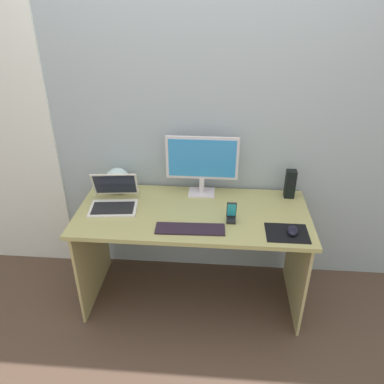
# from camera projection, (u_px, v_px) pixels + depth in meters

# --- Properties ---
(ground_plane) EXTENTS (8.00, 8.00, 0.00)m
(ground_plane) POSITION_uv_depth(u_px,v_px,m) (193.00, 295.00, 2.77)
(ground_plane) COLOR #503A2E
(wall_back) EXTENTS (6.00, 0.04, 2.50)m
(wall_back) POSITION_uv_depth(u_px,v_px,m) (197.00, 114.00, 2.50)
(wall_back) COLOR #9CA8B2
(wall_back) RESTS_ON ground_plane
(door_left) EXTENTS (0.82, 0.02, 2.02)m
(door_left) POSITION_uv_depth(u_px,v_px,m) (0.00, 143.00, 2.69)
(door_left) COLOR white
(door_left) RESTS_ON ground_plane
(desk) EXTENTS (1.49, 0.67, 0.72)m
(desk) POSITION_uv_depth(u_px,v_px,m) (193.00, 230.00, 2.49)
(desk) COLOR tan
(desk) RESTS_ON ground_plane
(monitor) EXTENTS (0.49, 0.14, 0.42)m
(monitor) POSITION_uv_depth(u_px,v_px,m) (202.00, 162.00, 2.52)
(monitor) COLOR silver
(monitor) RESTS_ON desk
(speaker_right) EXTENTS (0.07, 0.07, 0.20)m
(speaker_right) POSITION_uv_depth(u_px,v_px,m) (290.00, 184.00, 2.55)
(speaker_right) COLOR black
(speaker_right) RESTS_ON desk
(laptop) EXTENTS (0.33, 0.32, 0.20)m
(laptop) POSITION_uv_depth(u_px,v_px,m) (114.00, 200.00, 2.47)
(laptop) COLOR silver
(laptop) RESTS_ON desk
(fishbowl) EXTENTS (0.18, 0.18, 0.18)m
(fishbowl) POSITION_uv_depth(u_px,v_px,m) (118.00, 180.00, 2.63)
(fishbowl) COLOR silver
(fishbowl) RESTS_ON desk
(keyboard_external) EXTENTS (0.42, 0.13, 0.01)m
(keyboard_external) POSITION_uv_depth(u_px,v_px,m) (190.00, 229.00, 2.24)
(keyboard_external) COLOR black
(keyboard_external) RESTS_ON desk
(mousepad) EXTENTS (0.25, 0.20, 0.00)m
(mousepad) POSITION_uv_depth(u_px,v_px,m) (287.00, 233.00, 2.21)
(mousepad) COLOR black
(mousepad) RESTS_ON desk
(mouse) EXTENTS (0.08, 0.11, 0.04)m
(mouse) POSITION_uv_depth(u_px,v_px,m) (293.00, 231.00, 2.20)
(mouse) COLOR black
(mouse) RESTS_ON mousepad
(phone_in_dock) EXTENTS (0.06, 0.06, 0.14)m
(phone_in_dock) POSITION_uv_depth(u_px,v_px,m) (231.00, 215.00, 2.30)
(phone_in_dock) COLOR black
(phone_in_dock) RESTS_ON desk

